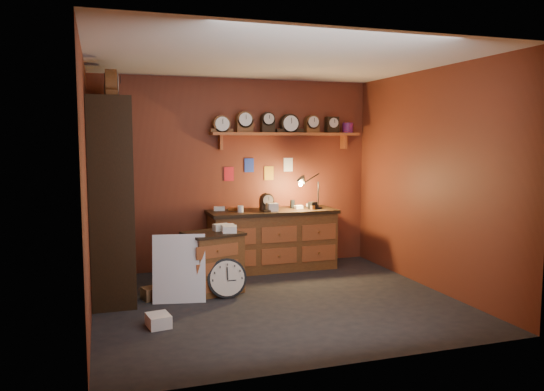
{
  "coord_description": "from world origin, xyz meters",
  "views": [
    {
      "loc": [
        -1.88,
        -5.58,
        1.84
      ],
      "look_at": [
        0.06,
        0.35,
        1.18
      ],
      "focal_mm": 35.0,
      "sensor_mm": 36.0,
      "label": 1
    }
  ],
  "objects": [
    {
      "name": "floor",
      "position": [
        0.0,
        0.0,
        0.0
      ],
      "size": [
        4.0,
        4.0,
        0.0
      ],
      "primitive_type": "plane",
      "color": "black",
      "rests_on": "ground"
    },
    {
      "name": "room_shell",
      "position": [
        0.04,
        0.11,
        1.72
      ],
      "size": [
        4.02,
        3.62,
        2.71
      ],
      "color": "maroon",
      "rests_on": "ground"
    },
    {
      "name": "shelving_unit",
      "position": [
        -1.79,
        0.98,
        1.25
      ],
      "size": [
        0.47,
        1.6,
        2.58
      ],
      "color": "black",
      "rests_on": "ground"
    },
    {
      "name": "workbench",
      "position": [
        0.44,
        1.47,
        0.47
      ],
      "size": [
        1.82,
        0.66,
        1.36
      ],
      "color": "brown",
      "rests_on": "ground"
    },
    {
      "name": "low_cabinet",
      "position": [
        -0.6,
        0.61,
        0.4
      ],
      "size": [
        0.76,
        0.69,
        0.82
      ],
      "rotation": [
        0.0,
        0.0,
        0.27
      ],
      "color": "brown",
      "rests_on": "ground"
    },
    {
      "name": "big_round_clock",
      "position": [
        -0.5,
        0.33,
        0.23
      ],
      "size": [
        0.46,
        0.16,
        0.47
      ],
      "color": "black",
      "rests_on": "ground"
    },
    {
      "name": "white_panel",
      "position": [
        -1.05,
        0.34,
        0.0
      ],
      "size": [
        0.61,
        0.27,
        0.78
      ],
      "primitive_type": "cube",
      "rotation": [
        -0.17,
        0.0,
        -0.2
      ],
      "color": "silver",
      "rests_on": "ground"
    },
    {
      "name": "mini_fridge",
      "position": [
        -0.6,
        1.39,
        0.25
      ],
      "size": [
        0.56,
        0.57,
        0.5
      ],
      "rotation": [
        0.0,
        0.0,
        -0.18
      ],
      "color": "silver",
      "rests_on": "ground"
    },
    {
      "name": "floor_box_a",
      "position": [
        -1.33,
        0.53,
        0.07
      ],
      "size": [
        0.28,
        0.25,
        0.14
      ],
      "primitive_type": "cube",
      "rotation": [
        0.0,
        0.0,
        0.3
      ],
      "color": "brown",
      "rests_on": "ground"
    },
    {
      "name": "floor_box_b",
      "position": [
        -1.37,
        -0.42,
        0.06
      ],
      "size": [
        0.25,
        0.28,
        0.13
      ],
      "primitive_type": "cube",
      "rotation": [
        0.0,
        0.0,
        0.16
      ],
      "color": "white",
      "rests_on": "ground"
    },
    {
      "name": "floor_box_c",
      "position": [
        -0.69,
        0.73,
        0.1
      ],
      "size": [
        0.33,
        0.3,
        0.2
      ],
      "primitive_type": "cube",
      "rotation": [
        0.0,
        0.0,
        0.37
      ],
      "color": "brown",
      "rests_on": "ground"
    }
  ]
}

